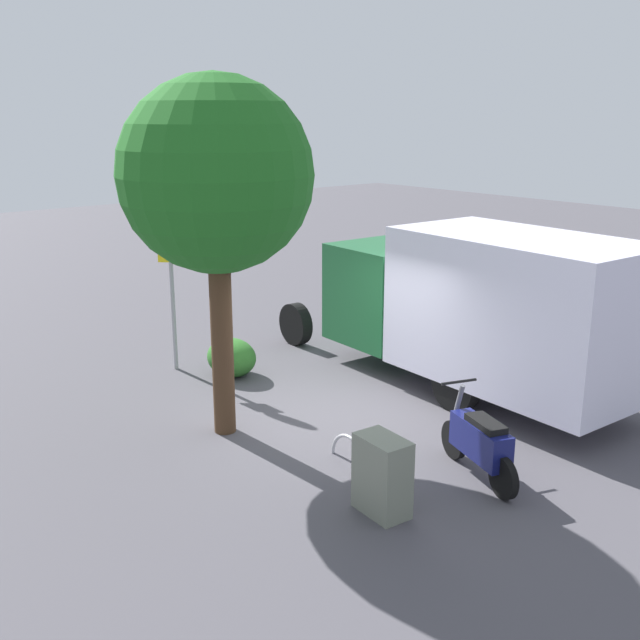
{
  "coord_description": "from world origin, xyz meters",
  "views": [
    {
      "loc": [
        -8.76,
        7.42,
        4.81
      ],
      "look_at": [
        1.22,
        -0.83,
        1.21
      ],
      "focal_mm": 41.91,
      "sensor_mm": 36.0,
      "label": 1
    }
  ],
  "objects": [
    {
      "name": "stop_sign",
      "position": [
        3.62,
        0.83,
        2.23
      ],
      "size": [
        0.71,
        0.33,
        3.35
      ],
      "color": "#9E9EA3",
      "rests_on": "ground"
    },
    {
      "name": "utility_cabinet",
      "position": [
        -2.83,
        1.52,
        0.5
      ],
      "size": [
        0.73,
        0.49,
        1.0
      ],
      "primitive_type": "cube",
      "rotation": [
        0.0,
        0.0,
        -0.09
      ],
      "color": "slate",
      "rests_on": "ground"
    },
    {
      "name": "ground_plane",
      "position": [
        0.0,
        0.0,
        0.0
      ],
      "size": [
        60.0,
        60.0,
        0.0
      ],
      "primitive_type": "plane",
      "color": "#4A484E"
    },
    {
      "name": "box_truck_near",
      "position": [
        -0.73,
        -2.71,
        1.61
      ],
      "size": [
        7.64,
        2.53,
        2.91
      ],
      "rotation": [
        0.0,
        0.0,
        -0.05
      ],
      "color": "black",
      "rests_on": "ground"
    },
    {
      "name": "street_tree",
      "position": [
        0.51,
        1.68,
        3.92
      ],
      "size": [
        2.84,
        2.84,
        5.38
      ],
      "color": "#47301E",
      "rests_on": "ground"
    },
    {
      "name": "motorcycle",
      "position": [
        -3.01,
        -0.13,
        0.52
      ],
      "size": [
        1.74,
        0.81,
        1.2
      ],
      "rotation": [
        0.0,
        0.0,
        -0.34
      ],
      "color": "black",
      "rests_on": "ground"
    },
    {
      "name": "bike_rack_hoop",
      "position": [
        -1.56,
        0.93,
        0.0
      ],
      "size": [
        0.85,
        0.13,
        0.85
      ],
      "primitive_type": "torus",
      "rotation": [
        1.57,
        0.0,
        -0.09
      ],
      "color": "#B7B7BC",
      "rests_on": "ground"
    },
    {
      "name": "shrub_near_sign",
      "position": [
        2.61,
        0.19,
        0.36
      ],
      "size": [
        1.05,
        0.86,
        0.72
      ],
      "primitive_type": "ellipsoid",
      "color": "#2E6C26",
      "rests_on": "ground"
    }
  ]
}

